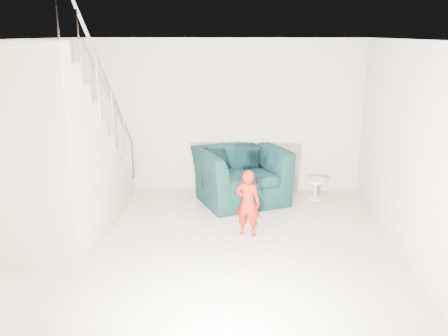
# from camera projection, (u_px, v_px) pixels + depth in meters

# --- Properties ---
(floor) EXTENTS (5.50, 5.50, 0.00)m
(floor) POSITION_uv_depth(u_px,v_px,m) (208.00, 257.00, 6.09)
(floor) COLOR tan
(floor) RESTS_ON ground
(ceiling) EXTENTS (5.50, 5.50, 0.00)m
(ceiling) POSITION_uv_depth(u_px,v_px,m) (206.00, 40.00, 5.35)
(ceiling) COLOR silver
(ceiling) RESTS_ON back_wall
(back_wall) EXTENTS (5.00, 0.00, 5.00)m
(back_wall) POSITION_uv_depth(u_px,v_px,m) (219.00, 117.00, 8.37)
(back_wall) COLOR #BBAA98
(back_wall) RESTS_ON floor
(front_wall) EXTENTS (5.00, 0.00, 5.00)m
(front_wall) POSITION_uv_depth(u_px,v_px,m) (175.00, 260.00, 3.08)
(front_wall) COLOR #BBAA98
(front_wall) RESTS_ON floor
(left_wall) EXTENTS (0.00, 5.50, 5.50)m
(left_wall) POSITION_uv_depth(u_px,v_px,m) (5.00, 153.00, 5.83)
(left_wall) COLOR #BBAA98
(left_wall) RESTS_ON floor
(right_wall) EXTENTS (0.00, 5.50, 5.50)m
(right_wall) POSITION_uv_depth(u_px,v_px,m) (417.00, 158.00, 5.62)
(right_wall) COLOR #BBAA98
(right_wall) RESTS_ON floor
(armchair) EXTENTS (1.79, 1.70, 0.91)m
(armchair) POSITION_uv_depth(u_px,v_px,m) (241.00, 175.00, 8.01)
(armchair) COLOR black
(armchair) RESTS_ON floor
(toddler) EXTENTS (0.40, 0.31, 0.96)m
(toddler) POSITION_uv_depth(u_px,v_px,m) (248.00, 203.00, 6.63)
(toddler) COLOR maroon
(toddler) RESTS_ON floor
(side_table) EXTENTS (0.35, 0.35, 0.35)m
(side_table) POSITION_uv_depth(u_px,v_px,m) (315.00, 186.00, 8.17)
(side_table) COLOR silver
(side_table) RESTS_ON floor
(staircase) EXTENTS (1.02, 3.03, 3.62)m
(staircase) POSITION_uv_depth(u_px,v_px,m) (64.00, 172.00, 6.45)
(staircase) COLOR #ADA089
(staircase) RESTS_ON floor
(cushion) EXTENTS (0.42, 0.20, 0.42)m
(cushion) POSITION_uv_depth(u_px,v_px,m) (246.00, 158.00, 8.15)
(cushion) COLOR black
(cushion) RESTS_ON armchair
(throw) EXTENTS (0.06, 0.55, 0.62)m
(throw) POSITION_uv_depth(u_px,v_px,m) (205.00, 167.00, 8.06)
(throw) COLOR black
(throw) RESTS_ON armchair
(phone) EXTENTS (0.04, 0.05, 0.10)m
(phone) POSITION_uv_depth(u_px,v_px,m) (257.00, 180.00, 6.49)
(phone) COLOR black
(phone) RESTS_ON toddler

